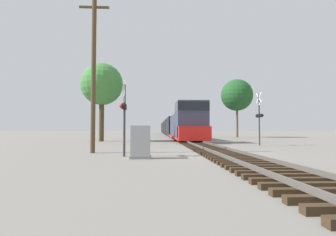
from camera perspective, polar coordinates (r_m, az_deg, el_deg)
The scene contains 9 objects.
ground_plane at distance 15.31m, azimuth 11.46°, elevation -7.71°, with size 400.00×400.00×0.00m, color slate.
rail_track_bed at distance 15.30m, azimuth 11.46°, elevation -7.20°, with size 2.60×160.00×0.31m.
freight_train at distance 63.13m, azimuth 0.62°, elevation -2.01°, with size 3.16×78.68×4.27m.
crossing_signal_near at distance 13.85m, azimuth -9.60°, elevation 1.71°, with size 0.36×1.01×3.92m.
crossing_signal_far at distance 24.23m, azimuth 19.30°, elevation 0.37°, with size 0.41×1.01×4.64m.
relay_cabinet at distance 12.80m, azimuth -5.99°, elevation -5.27°, with size 1.01×0.70×1.59m.
utility_pole at distance 16.63m, azimuth -15.90°, elevation 9.61°, with size 1.80×0.28×9.44m.
tree_far_right at distance 32.05m, azimuth -14.20°, elevation 7.06°, with size 4.93×4.93×9.19m.
tree_mid_background at distance 47.18m, azimuth 14.76°, elevation 4.82°, with size 5.48×5.48×10.08m.
Camera 1 is at (-3.74, -14.78, 1.42)m, focal length 28.00 mm.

